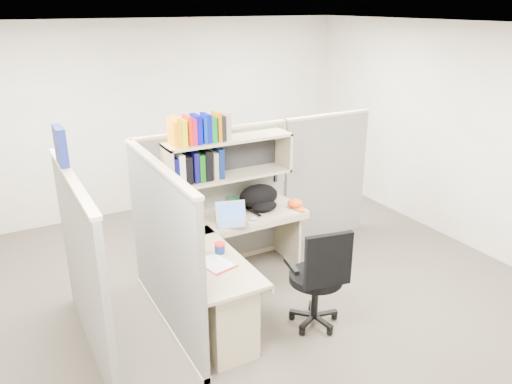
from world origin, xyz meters
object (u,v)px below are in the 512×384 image
laptop (232,214)px  task_chair (317,293)px  desk (228,287)px  snack_canister (220,248)px  backpack (261,198)px

laptop → task_chair: task_chair is taller
desk → laptop: 0.85m
snack_canister → task_chair: 1.00m
desk → task_chair: size_ratio=1.65×
snack_canister → laptop: bearing=53.1°
backpack → snack_canister: backpack is taller
snack_canister → task_chair: task_chair is taller
backpack → snack_canister: bearing=-129.3°
laptop → backpack: bearing=41.2°
desk → snack_canister: 0.37m
desk → backpack: backpack is taller
task_chair → desk: bearing=151.1°
backpack → task_chair: task_chair is taller
laptop → desk: bearing=-103.2°
snack_canister → task_chair: bearing=-36.0°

